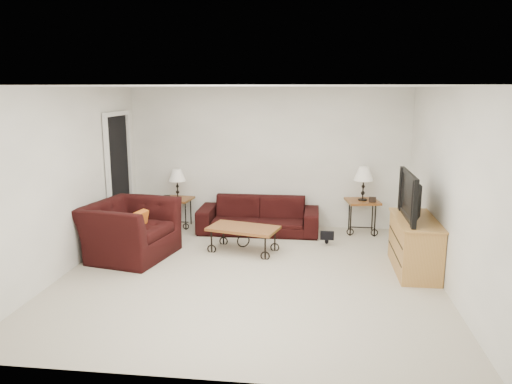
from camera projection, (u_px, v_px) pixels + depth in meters
ground at (250, 274)px, 6.68m from camera, size 5.00×5.00×0.00m
wall_back at (268, 158)px, 8.85m from camera, size 5.00×0.02×2.50m
wall_front at (209, 242)px, 4.00m from camera, size 5.00×0.02×2.50m
wall_left at (69, 180)px, 6.72m from camera, size 0.02×5.00×2.50m
wall_right at (448, 189)px, 6.13m from camera, size 0.02×5.00×2.50m
ceiling at (249, 87)px, 6.17m from camera, size 5.00×5.00×0.00m
doorway at (119, 176)px, 8.37m from camera, size 0.08×0.94×2.04m
sofa at (259, 215)px, 8.59m from camera, size 2.09×0.82×0.61m
side_table_left at (178, 212)px, 8.95m from camera, size 0.55×0.55×0.53m
side_table_right at (362, 217)px, 8.56m from camera, size 0.62×0.62×0.58m
lamp_left at (177, 184)px, 8.85m from camera, size 0.34×0.34×0.53m
lamp_right at (363, 184)px, 8.44m from camera, size 0.38×0.38×0.58m
photo_frame_left at (167, 197)px, 8.76m from camera, size 0.11×0.02×0.09m
photo_frame_right at (372, 200)px, 8.33m from camera, size 0.12×0.02×0.10m
coffee_table at (243, 239)px, 7.58m from camera, size 1.16×0.81×0.39m
armchair at (130, 230)px, 7.32m from camera, size 1.35×1.47×0.83m
throw_pillow at (138, 224)px, 7.24m from camera, size 0.17×0.39×0.37m
tv_stand at (414, 245)px, 6.75m from camera, size 0.51×1.24×0.74m
television at (416, 196)px, 6.61m from camera, size 0.15×1.11×0.64m
backpack at (327, 231)px, 7.96m from camera, size 0.39×0.34×0.43m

